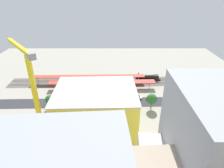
{
  "coord_description": "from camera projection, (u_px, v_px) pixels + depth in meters",
  "views": [
    {
      "loc": [
        -4.22,
        85.87,
        52.14
      ],
      "look_at": [
        -4.25,
        -0.16,
        8.73
      ],
      "focal_mm": 31.53,
      "sensor_mm": 36.0,
      "label": 1
    }
  ],
  "objects": [
    {
      "name": "ground_plane",
      "position": [
        104.0,
        99.0,
        100.15
      ],
      "size": [
        180.97,
        180.97,
        0.0
      ],
      "primitive_type": "plane",
      "color": "#9E998C",
      "rests_on": "ground"
    },
    {
      "name": "rail_bed",
      "position": [
        105.0,
        82.0,
        118.19
      ],
      "size": [
        113.42,
        16.1,
        0.01
      ],
      "primitive_type": "cube",
      "rotation": [
        0.0,
        0.0,
        0.03
      ],
      "color": "#5B544C",
      "rests_on": "ground"
    },
    {
      "name": "street_asphalt",
      "position": [
        103.0,
        103.0,
        97.51
      ],
      "size": [
        113.31,
        12.08,
        0.01
      ],
      "primitive_type": "cube",
      "rotation": [
        0.0,
        0.0,
        0.03
      ],
      "color": "#2D2D33",
      "rests_on": "ground"
    },
    {
      "name": "track_rails",
      "position": [
        105.0,
        82.0,
        118.11
      ],
      "size": [
        113.07,
        9.66,
        0.12
      ],
      "color": "#9E9EA8",
      "rests_on": "ground"
    },
    {
      "name": "platform_canopy_near",
      "position": [
        102.0,
        82.0,
        109.03
      ],
      "size": [
        59.09,
        6.35,
        4.2
      ],
      "color": "#B73328",
      "rests_on": "ground"
    },
    {
      "name": "platform_canopy_far",
      "position": [
        88.0,
        76.0,
        115.12
      ],
      "size": [
        66.02,
        5.85,
        4.49
      ],
      "color": "#B73328",
      "rests_on": "ground"
    },
    {
      "name": "locomotive",
      "position": [
        148.0,
        78.0,
        119.67
      ],
      "size": [
        15.07,
        2.99,
        4.92
      ],
      "color": "black",
      "rests_on": "ground"
    },
    {
      "name": "passenger_coach",
      "position": [
        187.0,
        76.0,
        119.08
      ],
      "size": [
        18.54,
        3.48,
        5.8
      ],
      "color": "black",
      "rests_on": "ground"
    },
    {
      "name": "parked_car_0",
      "position": [
        151.0,
        98.0,
        99.84
      ],
      "size": [
        4.71,
        1.97,
        1.75
      ],
      "color": "black",
      "rests_on": "ground"
    },
    {
      "name": "parked_car_1",
      "position": [
        137.0,
        97.0,
        100.39
      ],
      "size": [
        4.77,
        1.92,
        1.69
      ],
      "color": "black",
      "rests_on": "ground"
    },
    {
      "name": "parked_car_2",
      "position": [
        124.0,
        97.0,
        100.54
      ],
      "size": [
        4.68,
        2.01,
        1.88
      ],
      "color": "black",
      "rests_on": "ground"
    },
    {
      "name": "parked_car_3",
      "position": [
        110.0,
        97.0,
        100.43
      ],
      "size": [
        4.73,
        1.76,
        1.76
      ],
      "color": "black",
      "rests_on": "ground"
    },
    {
      "name": "parked_car_4",
      "position": [
        97.0,
        98.0,
        100.37
      ],
      "size": [
        4.39,
        1.89,
        1.66
      ],
      "color": "black",
      "rests_on": "ground"
    },
    {
      "name": "parked_car_5",
      "position": [
        84.0,
        98.0,
        100.14
      ],
      "size": [
        4.42,
        2.06,
        1.72
      ],
      "color": "black",
      "rests_on": "ground"
    },
    {
      "name": "construction_building",
      "position": [
        96.0,
        110.0,
        76.26
      ],
      "size": [
        30.48,
        24.09,
        17.27
      ],
      "primitive_type": "cube",
      "rotation": [
        0.0,
        0.0,
        0.03
      ],
      "color": "yellow",
      "rests_on": "ground"
    },
    {
      "name": "construction_roof_slab",
      "position": [
        95.0,
        90.0,
        72.28
      ],
      "size": [
        31.09,
        24.71,
        0.4
      ],
      "primitive_type": "cube",
      "rotation": [
        0.0,
        0.0,
        0.03
      ],
      "color": "#B7B2A8",
      "rests_on": "construction_building"
    },
    {
      "name": "tower_crane",
      "position": [
        32.0,
        87.0,
        68.49
      ],
      "size": [
        17.95,
        21.94,
        34.35
      ],
      "color": "gray",
      "rests_on": "ground"
    },
    {
      "name": "box_truck_0",
      "position": [
        115.0,
        103.0,
        93.82
      ],
      "size": [
        8.61,
        2.65,
        3.67
      ],
      "color": "black",
      "rests_on": "ground"
    },
    {
      "name": "box_truck_1",
      "position": [
        85.0,
        101.0,
        95.74
      ],
      "size": [
        9.42,
        2.51,
        3.61
      ],
      "color": "black",
      "rests_on": "ground"
    },
    {
      "name": "street_tree_0",
      "position": [
        152.0,
        99.0,
        90.34
      ],
      "size": [
        4.91,
        4.91,
        7.76
      ],
      "color": "brown",
      "rests_on": "ground"
    },
    {
      "name": "street_tree_1",
      "position": [
        71.0,
        99.0,
        91.44
      ],
      "size": [
        4.81,
        4.81,
        7.27
      ],
      "color": "brown",
      "rests_on": "ground"
    },
    {
      "name": "street_tree_2",
      "position": [
        50.0,
        100.0,
        90.86
      ],
      "size": [
        4.6,
        4.6,
        7.03
      ],
      "color": "brown",
      "rests_on": "ground"
    },
    {
      "name": "street_tree_3",
      "position": [
        186.0,
        102.0,
        90.36
      ],
      "size": [
        4.5,
        4.5,
        6.39
      ],
      "color": "brown",
      "rests_on": "ground"
    },
    {
      "name": "traffic_light",
      "position": [
        124.0,
        91.0,
        100.12
      ],
      "size": [
        0.5,
        0.36,
        5.91
      ],
      "color": "#333333",
      "rests_on": "ground"
    }
  ]
}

